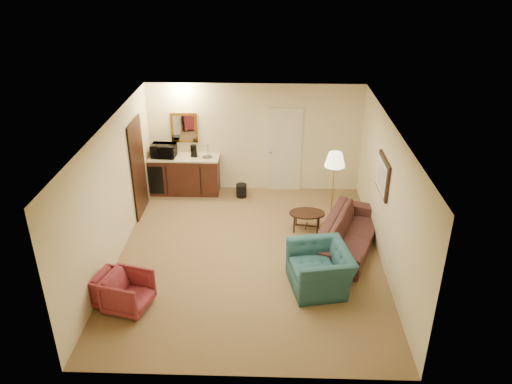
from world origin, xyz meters
TOP-DOWN VIEW (x-y plane):
  - ground at (0.00, 0.00)m, footprint 6.00×6.00m
  - room_walls at (-0.10, 0.77)m, footprint 5.02×6.01m
  - wetbar_cabinet at (-1.65, 2.72)m, footprint 1.64×0.58m
  - sofa at (1.95, 0.39)m, footprint 1.42×2.34m
  - teal_armchair at (1.27, -0.90)m, footprint 0.94×1.24m
  - rose_chair_near at (-2.15, -1.48)m, footprint 0.70×0.73m
  - rose_chair_far at (-1.90, -1.60)m, footprint 0.78×0.81m
  - coffee_table at (1.15, 1.00)m, footprint 0.82×0.63m
  - floor_lamp at (1.70, 1.40)m, footprint 0.47×0.47m
  - waste_bin at (-0.30, 2.52)m, footprint 0.27×0.27m
  - microwave at (-2.12, 2.71)m, footprint 0.58×0.34m
  - coffee_maker at (-1.42, 2.75)m, footprint 0.17×0.17m

SIDE VIEW (x-z plane):
  - ground at x=0.00m, z-range 0.00..0.00m
  - waste_bin at x=-0.30m, z-range 0.00..0.32m
  - coffee_table at x=1.15m, z-range 0.00..0.42m
  - rose_chair_near at x=-2.15m, z-range 0.00..0.62m
  - rose_chair_far at x=-1.90m, z-range 0.00..0.69m
  - sofa at x=1.95m, z-range 0.00..0.88m
  - wetbar_cabinet at x=-1.65m, z-range 0.00..0.92m
  - teal_armchair at x=1.27m, z-range 0.00..0.98m
  - floor_lamp at x=1.70m, z-range 0.00..1.60m
  - coffee_maker at x=-1.42m, z-range 0.92..1.20m
  - microwave at x=-2.12m, z-range 0.92..1.30m
  - room_walls at x=-0.10m, z-range 0.41..3.02m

